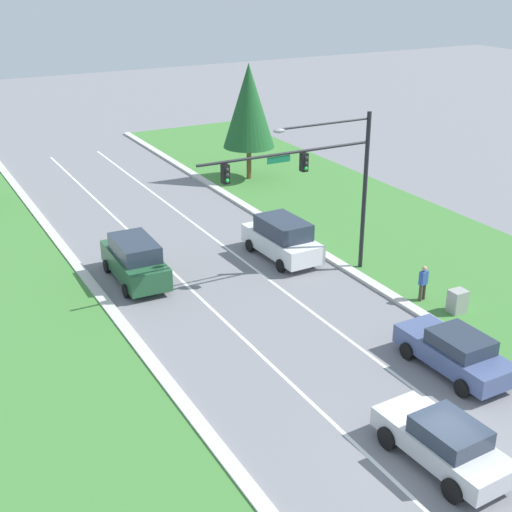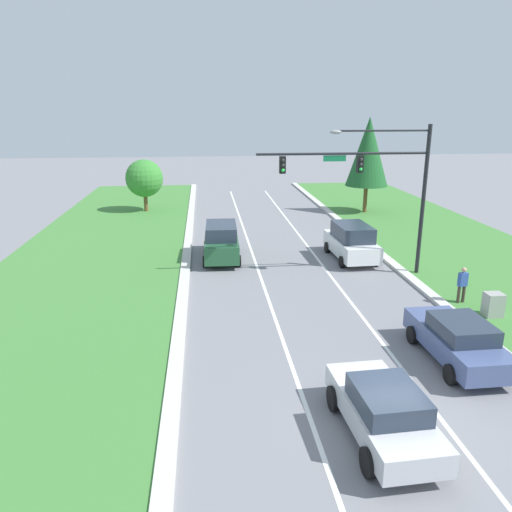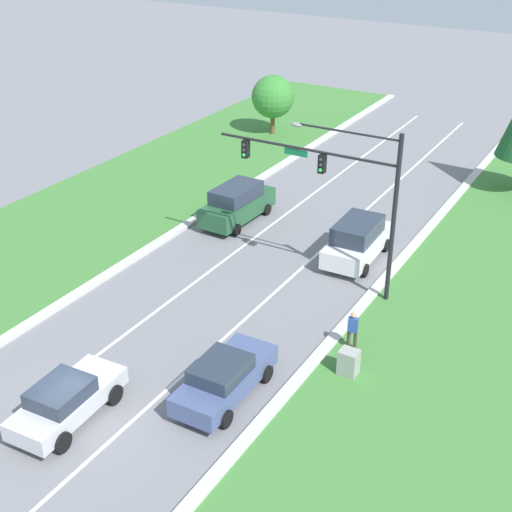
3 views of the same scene
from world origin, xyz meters
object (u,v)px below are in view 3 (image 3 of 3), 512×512
(utility_cabinet, at_px, (349,363))
(pedestrian, at_px, (353,329))
(traffic_signal_mast, at_px, (340,181))
(white_suv, at_px, (358,240))
(silver_sedan, at_px, (66,400))
(forest_suv, at_px, (237,203))
(slate_blue_sedan, at_px, (224,377))
(oak_near_left_tree, at_px, (273,97))

(utility_cabinet, xyz_separation_m, pedestrian, (-0.55, 1.56, 0.40))
(traffic_signal_mast, relative_size, white_suv, 1.76)
(white_suv, relative_size, pedestrian, 2.85)
(white_suv, distance_m, silver_sedan, 16.21)
(white_suv, bearing_deg, utility_cabinet, -70.50)
(silver_sedan, bearing_deg, traffic_signal_mast, 70.04)
(forest_suv, relative_size, utility_cabinet, 4.63)
(slate_blue_sedan, xyz_separation_m, oak_near_left_tree, (-13.14, 27.01, 1.98))
(silver_sedan, bearing_deg, pedestrian, 49.56)
(utility_cabinet, bearing_deg, slate_blue_sedan, -134.48)
(white_suv, height_order, utility_cabinet, white_suv)
(traffic_signal_mast, height_order, silver_sedan, traffic_signal_mast)
(forest_suv, distance_m, utility_cabinet, 14.36)
(slate_blue_sedan, bearing_deg, utility_cabinet, 44.63)
(forest_suv, xyz_separation_m, silver_sedan, (3.53, -16.62, -0.23))
(slate_blue_sedan, bearing_deg, white_suv, 89.66)
(utility_cabinet, bearing_deg, white_suv, 111.33)
(traffic_signal_mast, relative_size, slate_blue_sedan, 1.84)
(white_suv, xyz_separation_m, pedestrian, (2.85, -7.13, -0.09))
(traffic_signal_mast, height_order, white_suv, traffic_signal_mast)
(forest_suv, xyz_separation_m, slate_blue_sedan, (7.43, -12.89, -0.23))
(white_suv, distance_m, utility_cabinet, 9.35)
(silver_sedan, bearing_deg, utility_cabinet, 41.66)
(traffic_signal_mast, distance_m, slate_blue_sedan, 10.07)
(white_suv, relative_size, utility_cabinet, 4.52)
(forest_suv, relative_size, silver_sedan, 1.11)
(silver_sedan, bearing_deg, slate_blue_sedan, 40.80)
(traffic_signal_mast, xyz_separation_m, slate_blue_sedan, (-0.04, -9.11, -4.28))
(traffic_signal_mast, relative_size, oak_near_left_tree, 1.97)
(white_suv, bearing_deg, forest_suv, 171.47)
(pedestrian, xyz_separation_m, oak_near_left_tree, (-15.87, 22.11, 1.84))
(forest_suv, relative_size, pedestrian, 2.92)
(white_suv, xyz_separation_m, silver_sedan, (-3.79, -15.76, -0.23))
(utility_cabinet, xyz_separation_m, oak_near_left_tree, (-16.42, 23.67, 2.24))
(white_suv, xyz_separation_m, utility_cabinet, (3.39, -8.69, -0.50))
(silver_sedan, distance_m, utility_cabinet, 10.08)
(pedestrian, height_order, oak_near_left_tree, oak_near_left_tree)
(silver_sedan, xyz_separation_m, oak_near_left_tree, (-9.24, 30.74, 1.98))
(traffic_signal_mast, height_order, forest_suv, traffic_signal_mast)
(white_suv, bearing_deg, pedestrian, -70.05)
(pedestrian, distance_m, oak_near_left_tree, 27.28)
(oak_near_left_tree, bearing_deg, silver_sedan, -73.28)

